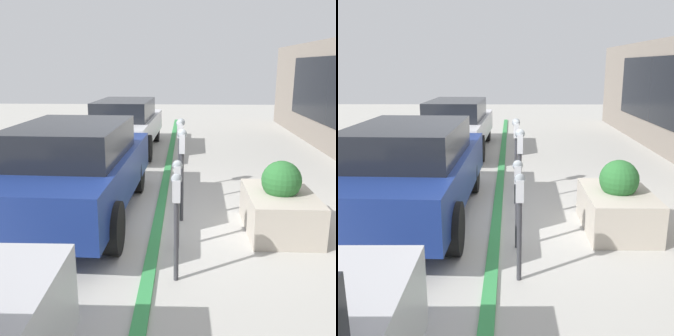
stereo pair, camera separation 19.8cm
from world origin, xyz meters
The scene contains 10 objects.
ground_plane centered at (0.00, 0.00, 0.00)m, with size 40.00×40.00×0.00m, color #ADAAA3.
curb_strip centered at (0.00, 0.08, 0.02)m, with size 24.50×0.16×0.04m.
parking_meter_nearest centered at (-1.81, -0.26, 0.92)m, with size 0.15×0.13×1.32m.
parking_meter_second centered at (-0.94, -0.25, 0.89)m, with size 0.17×0.14×1.27m.
parking_meter_middle centered at (0.06, -0.30, 1.10)m, with size 0.18×0.15×1.53m.
parking_meter_fourth centered at (0.87, -0.25, 1.13)m, with size 0.15×0.13×1.57m.
parking_meter_farthest centered at (1.77, -0.26, 1.13)m, with size 0.19×0.16×1.47m.
planter_box centered at (-0.29, -1.80, 0.40)m, with size 1.48×1.00×1.11m.
parked_car_middle centered at (0.17, 1.45, 0.85)m, with size 4.43×1.98×1.60m.
parked_car_rear centered at (5.54, 1.43, 0.81)m, with size 4.74×1.85×1.52m.
Camera 1 is at (-6.02, -0.35, 2.49)m, focal length 42.00 mm.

